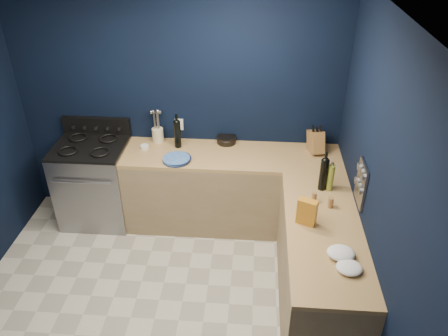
# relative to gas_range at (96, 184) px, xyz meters

# --- Properties ---
(floor) EXTENTS (3.50, 3.50, 0.02)m
(floor) POSITION_rel_gas_range_xyz_m (0.93, -1.42, -0.47)
(floor) COLOR #BBB5A3
(floor) RESTS_ON ground
(ceiling) EXTENTS (3.50, 3.50, 0.02)m
(ceiling) POSITION_rel_gas_range_xyz_m (0.93, -1.42, 2.15)
(ceiling) COLOR silver
(ceiling) RESTS_ON ground
(wall_back) EXTENTS (3.50, 0.02, 2.60)m
(wall_back) POSITION_rel_gas_range_xyz_m (0.93, 0.34, 0.84)
(wall_back) COLOR black
(wall_back) RESTS_ON ground
(wall_right) EXTENTS (0.02, 3.50, 2.60)m
(wall_right) POSITION_rel_gas_range_xyz_m (2.69, -1.42, 0.84)
(wall_right) COLOR black
(wall_right) RESTS_ON ground
(cab_back) EXTENTS (2.30, 0.63, 0.86)m
(cab_back) POSITION_rel_gas_range_xyz_m (1.53, 0.02, -0.03)
(cab_back) COLOR #8A7555
(cab_back) RESTS_ON floor
(top_back) EXTENTS (2.30, 0.63, 0.04)m
(top_back) POSITION_rel_gas_range_xyz_m (1.53, 0.02, 0.42)
(top_back) COLOR brown
(top_back) RESTS_ON cab_back
(cab_right) EXTENTS (0.63, 1.67, 0.86)m
(cab_right) POSITION_rel_gas_range_xyz_m (2.37, -1.13, -0.03)
(cab_right) COLOR #8A7555
(cab_right) RESTS_ON floor
(top_right) EXTENTS (0.63, 1.67, 0.04)m
(top_right) POSITION_rel_gas_range_xyz_m (2.37, -1.13, 0.42)
(top_right) COLOR brown
(top_right) RESTS_ON cab_right
(gas_range) EXTENTS (0.76, 0.66, 0.92)m
(gas_range) POSITION_rel_gas_range_xyz_m (0.00, 0.00, 0.00)
(gas_range) COLOR gray
(gas_range) RESTS_ON floor
(oven_door) EXTENTS (0.59, 0.02, 0.42)m
(oven_door) POSITION_rel_gas_range_xyz_m (0.00, -0.32, -0.01)
(oven_door) COLOR black
(oven_door) RESTS_ON gas_range
(cooktop) EXTENTS (0.76, 0.66, 0.03)m
(cooktop) POSITION_rel_gas_range_xyz_m (0.00, 0.00, 0.48)
(cooktop) COLOR black
(cooktop) RESTS_ON gas_range
(backguard) EXTENTS (0.76, 0.06, 0.20)m
(backguard) POSITION_rel_gas_range_xyz_m (0.00, 0.30, 0.58)
(backguard) COLOR black
(backguard) RESTS_ON gas_range
(spice_panel) EXTENTS (0.02, 0.28, 0.38)m
(spice_panel) POSITION_rel_gas_range_xyz_m (2.67, -0.87, 0.72)
(spice_panel) COLOR gray
(spice_panel) RESTS_ON wall_right
(wall_outlet) EXTENTS (0.09, 0.02, 0.13)m
(wall_outlet) POSITION_rel_gas_range_xyz_m (0.93, 0.32, 0.62)
(wall_outlet) COLOR white
(wall_outlet) RESTS_ON wall_back
(plate_stack) EXTENTS (0.32, 0.32, 0.04)m
(plate_stack) POSITION_rel_gas_range_xyz_m (0.97, -0.16, 0.46)
(plate_stack) COLOR #30499D
(plate_stack) RESTS_ON top_back
(ramekin) EXTENTS (0.11, 0.11, 0.03)m
(ramekin) POSITION_rel_gas_range_xyz_m (0.58, 0.08, 0.46)
(ramekin) COLOR white
(ramekin) RESTS_ON top_back
(utensil_crock) EXTENTS (0.13, 0.13, 0.16)m
(utensil_crock) POSITION_rel_gas_range_xyz_m (0.70, 0.25, 0.52)
(utensil_crock) COLOR beige
(utensil_crock) RESTS_ON top_back
(wine_bottle_back) EXTENTS (0.09, 0.09, 0.30)m
(wine_bottle_back) POSITION_rel_gas_range_xyz_m (0.94, 0.14, 0.59)
(wine_bottle_back) COLOR black
(wine_bottle_back) RESTS_ON top_back
(lemon_basket) EXTENTS (0.25, 0.25, 0.08)m
(lemon_basket) POSITION_rel_gas_range_xyz_m (1.46, 0.27, 0.48)
(lemon_basket) COLOR black
(lemon_basket) RESTS_ON top_back
(knife_block) EXTENTS (0.19, 0.29, 0.29)m
(knife_block) POSITION_rel_gas_range_xyz_m (2.41, 0.15, 0.56)
(knife_block) COLOR brown
(knife_block) RESTS_ON top_back
(wine_bottle_right) EXTENTS (0.10, 0.10, 0.31)m
(wine_bottle_right) POSITION_rel_gas_range_xyz_m (2.40, -0.56, 0.59)
(wine_bottle_right) COLOR black
(wine_bottle_right) RESTS_ON top_right
(oil_bottle) EXTENTS (0.07, 0.07, 0.26)m
(oil_bottle) POSITION_rel_gas_range_xyz_m (2.47, -0.56, 0.57)
(oil_bottle) COLOR olive
(oil_bottle) RESTS_ON top_right
(spice_jar_near) EXTENTS (0.05, 0.05, 0.10)m
(spice_jar_near) POSITION_rel_gas_range_xyz_m (2.31, -0.77, 0.49)
(spice_jar_near) COLOR olive
(spice_jar_near) RESTS_ON top_right
(spice_jar_far) EXTENTS (0.06, 0.06, 0.10)m
(spice_jar_far) POSITION_rel_gas_range_xyz_m (2.45, -0.83, 0.49)
(spice_jar_far) COLOR olive
(spice_jar_far) RESTS_ON top_right
(crouton_bag) EXTENTS (0.18, 0.13, 0.23)m
(crouton_bag) POSITION_rel_gas_range_xyz_m (2.21, -1.08, 0.56)
(crouton_bag) COLOR #B03A29
(crouton_bag) RESTS_ON top_right
(towel_front) EXTENTS (0.23, 0.20, 0.07)m
(towel_front) POSITION_rel_gas_range_xyz_m (2.44, -1.46, 0.48)
(towel_front) COLOR white
(towel_front) RESTS_ON top_right
(towel_end) EXTENTS (0.21, 0.19, 0.06)m
(towel_end) POSITION_rel_gas_range_xyz_m (2.48, -1.60, 0.47)
(towel_end) COLOR white
(towel_end) RESTS_ON top_right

